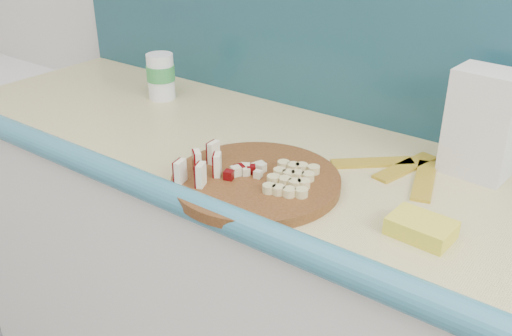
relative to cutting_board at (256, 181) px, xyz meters
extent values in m
cube|color=white|center=(0.08, 0.16, -0.48)|extent=(2.20, 0.60, 0.88)
cube|color=#E0D283|center=(0.08, 0.16, -0.03)|extent=(2.20, 0.60, 0.03)
cube|color=teal|center=(0.08, -0.14, -0.03)|extent=(2.20, 0.06, 0.03)
cube|color=teal|center=(0.08, 0.45, 0.24)|extent=(2.20, 0.02, 0.50)
cylinder|color=#44220E|center=(0.00, 0.00, 0.00)|extent=(0.44, 0.44, 0.02)
cube|color=#FDF3CB|center=(-0.11, -0.11, 0.04)|extent=(0.02, 0.03, 0.05)
cube|color=#4E0507|center=(-0.11, -0.11, 0.04)|extent=(0.01, 0.03, 0.05)
cube|color=#FDF3CB|center=(-0.11, -0.06, 0.04)|extent=(0.02, 0.03, 0.05)
cube|color=#4E0507|center=(-0.12, -0.06, 0.04)|extent=(0.01, 0.03, 0.05)
cube|color=#FDF3CB|center=(-0.11, 0.00, 0.04)|extent=(0.02, 0.03, 0.05)
cube|color=#4E0507|center=(-0.12, 0.00, 0.04)|extent=(0.01, 0.03, 0.05)
cube|color=#FDF3CB|center=(-0.06, -0.10, 0.04)|extent=(0.02, 0.03, 0.05)
cube|color=#4E0507|center=(-0.07, -0.10, 0.04)|extent=(0.01, 0.03, 0.05)
cube|color=#FDF3CB|center=(-0.07, -0.04, 0.04)|extent=(0.02, 0.03, 0.05)
cube|color=#4E0507|center=(-0.07, -0.04, 0.04)|extent=(0.01, 0.03, 0.05)
cube|color=beige|center=(-0.01, 0.00, 0.02)|extent=(0.02, 0.02, 0.02)
cube|color=beige|center=(-0.01, 0.00, 0.02)|extent=(0.02, 0.02, 0.02)
cube|color=#4E0507|center=(-0.01, 0.01, 0.02)|extent=(0.02, 0.02, 0.02)
cube|color=beige|center=(-0.02, 0.00, 0.02)|extent=(0.02, 0.02, 0.02)
cube|color=beige|center=(-0.03, 0.01, 0.02)|extent=(0.02, 0.02, 0.02)
cube|color=beige|center=(-0.03, 0.01, 0.02)|extent=(0.02, 0.02, 0.02)
cube|color=beige|center=(-0.03, 0.00, 0.02)|extent=(0.02, 0.02, 0.02)
cube|color=beige|center=(-0.04, -0.01, 0.02)|extent=(0.02, 0.02, 0.02)
cube|color=#4E0507|center=(-0.04, -0.01, 0.02)|extent=(0.02, 0.02, 0.02)
cube|color=beige|center=(-0.03, -0.02, 0.02)|extent=(0.02, 0.02, 0.02)
cube|color=beige|center=(-0.03, -0.02, 0.02)|extent=(0.02, 0.02, 0.02)
cube|color=beige|center=(-0.02, -0.01, 0.02)|extent=(0.02, 0.02, 0.02)
cube|color=beige|center=(-0.02, -0.02, 0.02)|extent=(0.02, 0.02, 0.02)
cube|color=beige|center=(-0.01, -0.02, 0.02)|extent=(0.02, 0.02, 0.02)
cube|color=#4E0507|center=(-0.01, -0.01, 0.02)|extent=(0.02, 0.02, 0.02)
cube|color=beige|center=(0.00, -0.01, 0.02)|extent=(0.02, 0.02, 0.02)
cylinder|color=#D6C482|center=(0.06, -0.04, 0.02)|extent=(0.03, 0.03, 0.02)
cylinder|color=#D6C482|center=(0.08, -0.03, 0.02)|extent=(0.03, 0.03, 0.02)
cylinder|color=#D6C482|center=(0.10, -0.02, 0.02)|extent=(0.03, 0.03, 0.02)
cylinder|color=#D6C482|center=(0.12, -0.02, 0.02)|extent=(0.03, 0.03, 0.02)
cylinder|color=#D6C482|center=(0.05, 0.00, 0.02)|extent=(0.03, 0.03, 0.02)
cylinder|color=#D6C482|center=(0.07, 0.00, 0.02)|extent=(0.03, 0.03, 0.02)
cylinder|color=#D6C482|center=(0.09, 0.01, 0.02)|extent=(0.03, 0.03, 0.02)
cylinder|color=#D6C482|center=(0.11, 0.02, 0.02)|extent=(0.03, 0.03, 0.02)
cylinder|color=#D6C482|center=(0.04, 0.03, 0.02)|extent=(0.03, 0.03, 0.02)
cylinder|color=#D6C482|center=(0.06, 0.04, 0.02)|extent=(0.03, 0.03, 0.02)
cylinder|color=#D6C482|center=(0.08, 0.04, 0.02)|extent=(0.03, 0.03, 0.02)
cylinder|color=#D6C482|center=(0.10, 0.05, 0.02)|extent=(0.03, 0.03, 0.02)
cylinder|color=#D6C482|center=(0.02, 0.06, 0.02)|extent=(0.03, 0.03, 0.02)
cylinder|color=#D6C482|center=(0.04, 0.07, 0.02)|extent=(0.03, 0.03, 0.02)
cylinder|color=#D6C482|center=(0.06, 0.08, 0.02)|extent=(0.03, 0.03, 0.02)
cylinder|color=#D6C482|center=(0.08, 0.08, 0.02)|extent=(0.03, 0.03, 0.02)
cube|color=silver|center=(0.34, 0.33, 0.10)|extent=(0.14, 0.11, 0.23)
cylinder|color=white|center=(-0.54, 0.27, 0.05)|extent=(0.08, 0.08, 0.13)
cylinder|color=green|center=(-0.54, 0.27, 0.07)|extent=(0.08, 0.08, 0.04)
cube|color=yellow|center=(0.35, 0.03, 0.01)|extent=(0.12, 0.08, 0.03)
cube|color=gold|center=(0.15, 0.24, -0.01)|extent=(0.16, 0.15, 0.01)
cube|color=gold|center=(0.22, 0.26, -0.01)|extent=(0.08, 0.19, 0.01)
cube|color=gold|center=(0.27, 0.23, -0.01)|extent=(0.09, 0.19, 0.01)
camera|label=1|loc=(0.62, -0.84, 0.56)|focal=40.00mm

